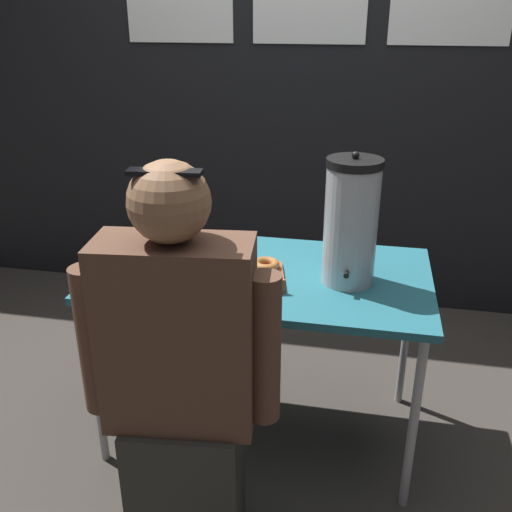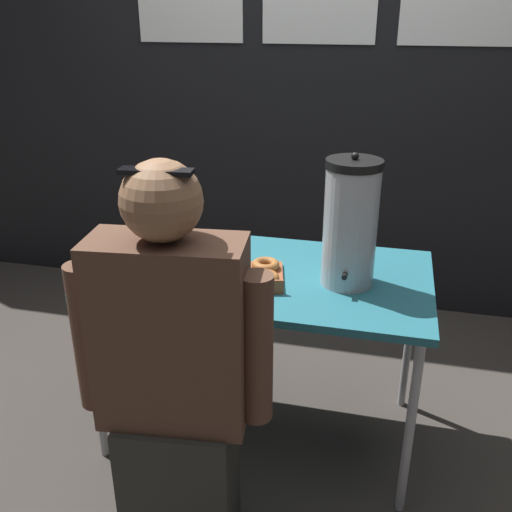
# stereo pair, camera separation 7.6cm
# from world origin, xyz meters

# --- Properties ---
(ground_plane) EXTENTS (12.00, 12.00, 0.00)m
(ground_plane) POSITION_xyz_m (0.00, 0.00, 0.00)
(ground_plane) COLOR #3D3833
(back_wall) EXTENTS (6.00, 0.11, 2.42)m
(back_wall) POSITION_xyz_m (0.00, 1.28, 1.22)
(back_wall) COLOR black
(back_wall) RESTS_ON ground
(folding_table) EXTENTS (1.23, 0.69, 0.72)m
(folding_table) POSITION_xyz_m (0.00, 0.00, 0.67)
(folding_table) COLOR #236675
(folding_table) RESTS_ON ground
(donut_box) EXTENTS (0.39, 0.31, 0.05)m
(donut_box) POSITION_xyz_m (-0.08, -0.09, 0.75)
(donut_box) COLOR brown
(donut_box) RESTS_ON folding_table
(coffee_urn) EXTENTS (0.19, 0.21, 0.47)m
(coffee_urn) POSITION_xyz_m (0.31, -0.02, 0.95)
(coffee_urn) COLOR #B7B7BC
(coffee_urn) RESTS_ON folding_table
(cell_phone) EXTENTS (0.09, 0.14, 0.01)m
(cell_phone) POSITION_xyz_m (-0.47, -0.15, 0.73)
(cell_phone) COLOR black
(cell_phone) RESTS_ON folding_table
(person_seated) EXTENTS (0.58, 0.27, 1.28)m
(person_seated) POSITION_xyz_m (-0.14, -0.57, 0.61)
(person_seated) COLOR #33332D
(person_seated) RESTS_ON ground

